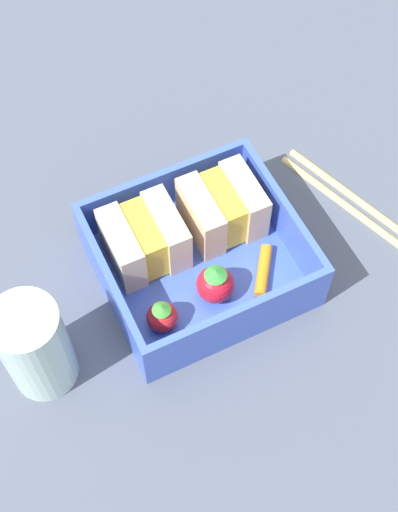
# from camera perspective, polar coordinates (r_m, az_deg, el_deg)

# --- Properties ---
(ground_plane) EXTENTS (1.20, 1.20, 0.02)m
(ground_plane) POSITION_cam_1_polar(r_m,az_deg,el_deg) (0.62, -0.00, -1.74)
(ground_plane) COLOR #48505F
(bento_tray) EXTENTS (0.16, 0.15, 0.01)m
(bento_tray) POSITION_cam_1_polar(r_m,az_deg,el_deg) (0.61, -0.00, -1.01)
(bento_tray) COLOR blue
(bento_tray) RESTS_ON ground_plane
(bento_rim) EXTENTS (0.16, 0.15, 0.05)m
(bento_rim) POSITION_cam_1_polar(r_m,az_deg,el_deg) (0.59, -0.00, 0.39)
(bento_rim) COLOR blue
(bento_rim) RESTS_ON bento_tray
(sandwich_left) EXTENTS (0.06, 0.06, 0.05)m
(sandwich_left) POSITION_cam_1_polar(r_m,az_deg,el_deg) (0.59, -4.39, 1.34)
(sandwich_left) COLOR beige
(sandwich_left) RESTS_ON bento_tray
(sandwich_center_left) EXTENTS (0.06, 0.06, 0.05)m
(sandwich_center_left) POSITION_cam_1_polar(r_m,az_deg,el_deg) (0.61, 1.87, 3.85)
(sandwich_center_left) COLOR #DCB689
(sandwich_center_left) RESTS_ON bento_tray
(strawberry_far_left) EXTENTS (0.03, 0.03, 0.03)m
(strawberry_far_left) POSITION_cam_1_polar(r_m,az_deg,el_deg) (0.57, -2.97, -4.85)
(strawberry_far_left) COLOR red
(strawberry_far_left) RESTS_ON bento_tray
(strawberry_left) EXTENTS (0.03, 0.03, 0.04)m
(strawberry_left) POSITION_cam_1_polar(r_m,az_deg,el_deg) (0.58, 1.14, -2.31)
(strawberry_left) COLOR red
(strawberry_left) RESTS_ON bento_tray
(carrot_stick_far_left) EXTENTS (0.04, 0.04, 0.01)m
(carrot_stick_far_left) POSITION_cam_1_polar(r_m,az_deg,el_deg) (0.60, 5.17, -1.20)
(carrot_stick_far_left) COLOR orange
(carrot_stick_far_left) RESTS_ON bento_tray
(chopstick_pair) EXTENTS (0.08, 0.18, 0.01)m
(chopstick_pair) POSITION_cam_1_polar(r_m,az_deg,el_deg) (0.66, 13.21, 3.53)
(chopstick_pair) COLOR tan
(chopstick_pair) RESTS_ON ground_plane
(drinking_glass) EXTENTS (0.05, 0.05, 0.09)m
(drinking_glass) POSITION_cam_1_polar(r_m,az_deg,el_deg) (0.55, -12.98, -7.10)
(drinking_glass) COLOR silver
(drinking_glass) RESTS_ON ground_plane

